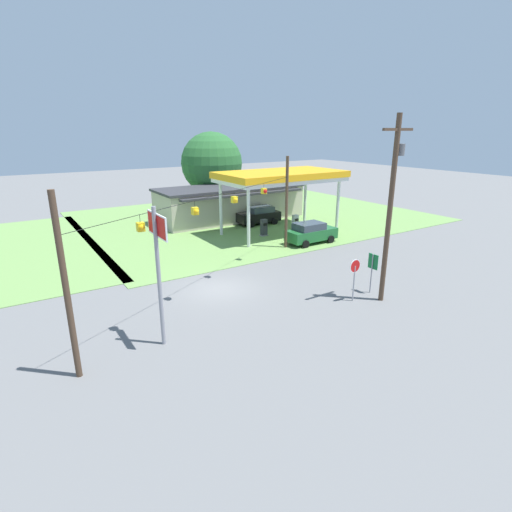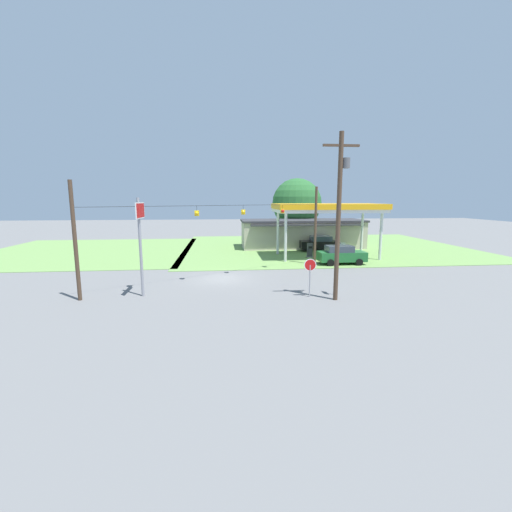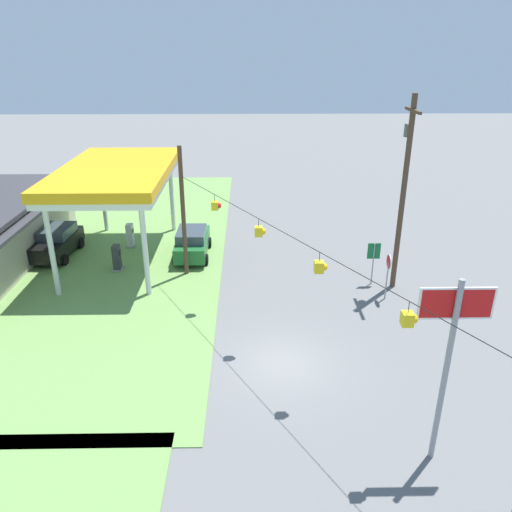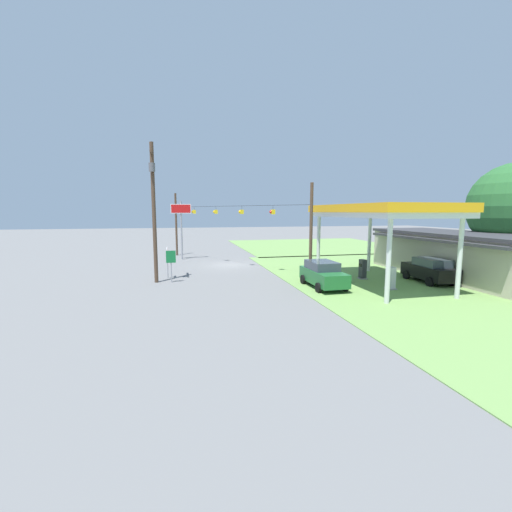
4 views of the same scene
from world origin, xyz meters
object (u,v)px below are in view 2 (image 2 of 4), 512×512
Objects in this scene: fuel_pump_far at (342,250)px; route_sign at (336,269)px; car_at_pumps_front at (341,255)px; stop_sign_roadside at (310,269)px; gas_station_store at (302,233)px; tree_behind_station at (297,203)px; stop_sign_overhead at (140,227)px; utility_pole_main at (339,209)px; fuel_pump_near at (310,251)px; gas_station_canopy at (328,209)px; car_at_pumps_rear at (319,243)px.

fuel_pump_far is 15.61m from route_sign.
car_at_pumps_front is 1.88× the size of route_sign.
stop_sign_roadside reaches higher than fuel_pump_far.
gas_station_store is 6.13m from tree_behind_station.
route_sign is (12.55, -0.96, -2.79)m from stop_sign_overhead.
utility_pole_main is at bearing -9.55° from stop_sign_overhead.
fuel_pump_near is 14.68m from route_sign.
gas_station_canopy is 8.62m from gas_station_store.
route_sign is (-3.87, -14.51, -3.54)m from gas_station_canopy.
tree_behind_station is at bearing 100.76° from fuel_pump_far.
utility_pole_main is (-2.36, -15.61, 4.93)m from fuel_pump_near.
car_at_pumps_front is 0.44× the size of utility_pole_main.
stop_sign_roadside is at bearing -110.97° from gas_station_canopy.
tree_behind_station is at bearing 92.62° from car_at_pumps_front.
gas_station_store is at bearing -93.30° from tree_behind_station.
tree_behind_station reaches higher than gas_station_store.
car_at_pumps_front is (0.18, -4.21, -4.30)m from gas_station_canopy.
fuel_pump_near is at bearing -179.95° from gas_station_canopy.
stop_sign_overhead is (-15.56, -21.41, 2.68)m from gas_station_store.
stop_sign_overhead reaches higher than fuel_pump_far.
route_sign reaches higher than car_at_pumps_rear.
car_at_pumps_rear is 24.72m from stop_sign_overhead.
stop_sign_roadside is at bearing -118.85° from car_at_pumps_front.
tree_behind_station reaches higher than fuel_pump_far.
route_sign reaches higher than fuel_pump_near.
fuel_pump_near is 4.77m from car_at_pumps_rear.
tree_behind_station reaches higher than gas_station_canopy.
car_at_pumps_rear is at bearing 108.63° from fuel_pump_far.
car_at_pumps_front is at bearing 69.09° from utility_pole_main.
stop_sign_roadside is 11.14m from stop_sign_overhead.
fuel_pump_near is 1.00× the size of fuel_pump_far.
gas_station_canopy is at bearing 75.07° from route_sign.
gas_station_canopy is 1.11× the size of utility_pole_main.
car_at_pumps_rear is 19.22m from route_sign.
car_at_pumps_rear is at bearing -71.01° from gas_station_store.
fuel_pump_far is 17.44m from utility_pole_main.
gas_station_canopy is 21.30m from stop_sign_overhead.
fuel_pump_far is 13.76m from tree_behind_station.
car_at_pumps_rear is (0.40, 4.21, -4.29)m from gas_station_canopy.
car_at_pumps_rear is 1.79× the size of stop_sign_roadside.
stop_sign_roadside is (-7.50, -14.82, 1.07)m from fuel_pump_far.
fuel_pump_far is 4.53m from car_at_pumps_front.
gas_station_canopy is at bearing -83.81° from gas_station_store.
stop_sign_overhead is (-16.41, -13.55, -0.75)m from gas_station_canopy.
car_at_pumps_rear is 0.44× the size of utility_pole_main.
car_at_pumps_rear is at bearing 62.16° from fuel_pump_near.
car_at_pumps_rear is (1.26, -3.65, -0.86)m from gas_station_store.
car_at_pumps_rear is 20.89m from utility_pole_main.
gas_station_canopy reaches higher than stop_sign_roadside.
car_at_pumps_front is at bearing -111.34° from fuel_pump_far.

